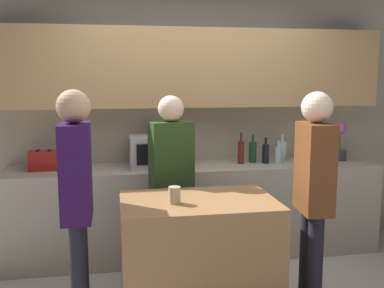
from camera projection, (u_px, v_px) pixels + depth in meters
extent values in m
cube|color=#B2A893|center=(189.00, 115.00, 4.62)|extent=(6.40, 0.08, 2.70)
cube|color=tan|center=(193.00, 68.00, 4.35)|extent=(3.74, 0.32, 0.75)
cube|color=#B7AD99|center=(195.00, 210.00, 4.41)|extent=(3.60, 0.62, 0.89)
cube|color=#996B42|center=(198.00, 262.00, 3.15)|extent=(1.06, 0.70, 0.90)
cube|color=#B7BABC|center=(157.00, 151.00, 4.29)|extent=(0.52, 0.38, 0.30)
cube|color=black|center=(154.00, 154.00, 4.09)|extent=(0.31, 0.01, 0.19)
cube|color=#B21E19|center=(44.00, 160.00, 4.12)|extent=(0.26, 0.16, 0.18)
cube|color=black|center=(38.00, 151.00, 4.09)|extent=(0.02, 0.11, 0.01)
cube|color=black|center=(49.00, 150.00, 4.11)|extent=(0.02, 0.11, 0.01)
cylinder|color=#333D4C|center=(339.00, 155.00, 4.62)|extent=(0.14, 0.14, 0.10)
cylinder|color=#38662D|center=(340.00, 142.00, 4.60)|extent=(0.01, 0.01, 0.18)
sphere|color=#B25199|center=(340.00, 128.00, 4.58)|extent=(0.13, 0.13, 0.13)
cylinder|color=maroon|center=(241.00, 152.00, 4.42)|extent=(0.06, 0.06, 0.22)
cylinder|color=maroon|center=(241.00, 137.00, 4.40)|extent=(0.02, 0.02, 0.09)
cylinder|color=#194723|center=(253.00, 152.00, 4.49)|extent=(0.08, 0.08, 0.20)
cylinder|color=#194723|center=(253.00, 138.00, 4.47)|extent=(0.03, 0.03, 0.08)
cylinder|color=black|center=(266.00, 154.00, 4.45)|extent=(0.07, 0.07, 0.19)
cylinder|color=black|center=(266.00, 141.00, 4.43)|extent=(0.02, 0.02, 0.07)
cylinder|color=silver|center=(278.00, 155.00, 4.43)|extent=(0.07, 0.07, 0.16)
cylinder|color=silver|center=(278.00, 144.00, 4.42)|extent=(0.02, 0.02, 0.06)
cylinder|color=silver|center=(282.00, 151.00, 4.59)|extent=(0.09, 0.09, 0.20)
cylinder|color=silver|center=(283.00, 137.00, 4.57)|extent=(0.03, 0.03, 0.08)
cylinder|color=#CEB690|center=(174.00, 195.00, 2.98)|extent=(0.08, 0.08, 0.11)
cylinder|color=black|center=(81.00, 272.00, 3.10)|extent=(0.11, 0.11, 0.81)
cylinder|color=black|center=(79.00, 282.00, 2.94)|extent=(0.11, 0.11, 0.81)
cube|color=#2D1046|center=(76.00, 172.00, 2.92)|extent=(0.19, 0.34, 0.64)
sphere|color=tan|center=(73.00, 106.00, 2.85)|extent=(0.22, 0.22, 0.22)
cylinder|color=black|center=(315.00, 270.00, 3.15)|extent=(0.11, 0.11, 0.80)
cylinder|color=black|center=(307.00, 261.00, 3.31)|extent=(0.11, 0.11, 0.80)
cube|color=brown|center=(315.00, 168.00, 3.13)|extent=(0.22, 0.36, 0.63)
sphere|color=beige|center=(317.00, 107.00, 3.06)|extent=(0.22, 0.22, 0.22)
cylinder|color=black|center=(181.00, 240.00, 3.77)|extent=(0.11, 0.11, 0.77)
cylinder|color=black|center=(163.00, 242.00, 3.71)|extent=(0.11, 0.11, 0.77)
cube|color=#29461D|center=(171.00, 159.00, 3.64)|extent=(0.37, 0.25, 0.61)
sphere|color=beige|center=(171.00, 109.00, 3.58)|extent=(0.21, 0.21, 0.21)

